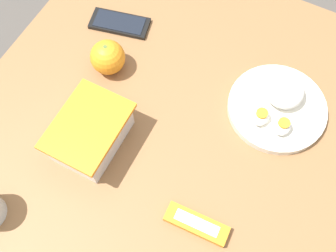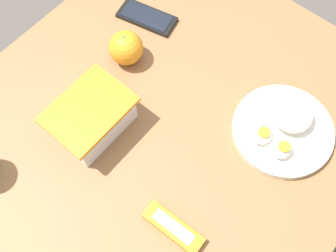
# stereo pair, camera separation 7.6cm
# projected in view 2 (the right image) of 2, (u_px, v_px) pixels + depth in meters

# --- Properties ---
(ground_plane) EXTENTS (10.00, 10.00, 0.00)m
(ground_plane) POSITION_uv_depth(u_px,v_px,m) (161.00, 208.00, 1.49)
(ground_plane) COLOR #4C4742
(table) EXTENTS (1.00, 0.83, 0.71)m
(table) POSITION_uv_depth(u_px,v_px,m) (157.00, 152.00, 0.96)
(table) COLOR brown
(table) RESTS_ON ground_plane
(food_container) EXTENTS (0.17, 0.13, 0.08)m
(food_container) POSITION_uv_depth(u_px,v_px,m) (92.00, 119.00, 0.82)
(food_container) COLOR white
(food_container) RESTS_ON table
(orange_fruit) EXTENTS (0.08, 0.08, 0.08)m
(orange_fruit) POSITION_uv_depth(u_px,v_px,m) (126.00, 48.00, 0.89)
(orange_fruit) COLOR orange
(orange_fruit) RESTS_ON table
(rice_plate) EXTENTS (0.21, 0.21, 0.06)m
(rice_plate) POSITION_uv_depth(u_px,v_px,m) (285.00, 127.00, 0.83)
(rice_plate) COLOR silver
(rice_plate) RESTS_ON table
(candy_bar) EXTENTS (0.04, 0.13, 0.02)m
(candy_bar) POSITION_uv_depth(u_px,v_px,m) (173.00, 228.00, 0.75)
(candy_bar) COLOR orange
(candy_bar) RESTS_ON table
(cell_phone) EXTENTS (0.09, 0.15, 0.01)m
(cell_phone) POSITION_uv_depth(u_px,v_px,m) (147.00, 17.00, 0.97)
(cell_phone) COLOR black
(cell_phone) RESTS_ON table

